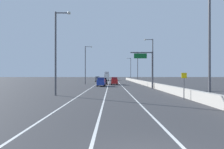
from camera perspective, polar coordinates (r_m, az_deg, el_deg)
The scene contains 18 objects.
ground_plane at distance 69.33m, azimuth 0.69°, elevation -2.40°, with size 320.00×320.00×0.00m, color #38383A.
lane_stripe_left at distance 60.47m, azimuth -4.38°, elevation -2.74°, with size 0.16×130.00×0.00m, color silver.
lane_stripe_center at distance 60.33m, azimuth -1.05°, elevation -2.74°, with size 0.16×130.00×0.00m, color silver.
lane_stripe_right at distance 60.39m, azimuth 2.27°, elevation -2.74°, with size 0.16×130.00×0.00m, color silver.
jersey_barrier_right at distance 46.21m, azimuth 10.96°, elevation -2.86°, with size 0.60×120.00×1.10m, color #B2ADA3.
overhead_sign_gantry at distance 37.19m, azimuth 11.63°, elevation 2.91°, with size 4.68×0.36×7.50m.
speed_advisory_sign at distance 21.53m, azimuth 21.91°, elevation -2.78°, with size 0.60×0.11×3.00m.
lamp_post_right_near at distance 20.82m, azimuth 28.00°, elevation 9.99°, with size 2.14×0.44×11.30m.
lamp_post_right_second at distance 43.35m, azimuth 12.51°, elevation 4.72°, with size 2.14×0.44×11.30m.
lamp_post_right_third at distance 66.99m, azimuth 7.95°, elevation 3.01°, with size 2.14×0.44×11.30m.
lamp_post_right_fourth at distance 90.86m, azimuth 5.82°, elevation 2.19°, with size 2.14×0.44×11.30m.
lamp_post_left_near at distance 25.36m, azimuth -16.98°, elevation 8.16°, with size 2.14×0.44×11.30m.
lamp_post_left_mid at distance 53.56m, azimuth -8.24°, elevation 3.79°, with size 2.14×0.44×11.30m.
car_gray_0 at distance 73.49m, azimuth -4.59°, elevation -1.44°, with size 1.79×4.75×2.14m.
car_black_1 at distance 54.10m, azimuth -2.58°, elevation -2.04°, with size 1.97×4.69×1.91m.
car_blue_2 at distance 43.67m, azimuth -3.46°, elevation -2.36°, with size 2.00×4.31×2.13m.
car_red_3 at distance 50.35m, azimuth 0.75°, elevation -2.06°, with size 1.84×4.30×2.14m.
box_truck at distance 89.84m, azimuth -1.70°, elevation -0.60°, with size 2.65×7.85×4.37m.
Camera 1 is at (-1.25, -5.26, 2.76)m, focal length 28.77 mm.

